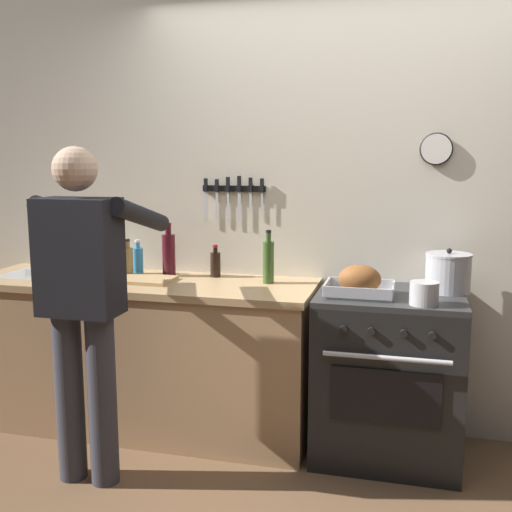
% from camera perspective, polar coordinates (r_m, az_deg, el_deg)
% --- Properties ---
extents(wall_back, '(6.00, 0.13, 2.60)m').
position_cam_1_polar(wall_back, '(3.58, 9.43, 4.24)').
color(wall_back, beige).
rests_on(wall_back, ground).
extents(counter_block, '(2.03, 0.65, 0.90)m').
position_cam_1_polar(counter_block, '(3.71, -10.64, -8.92)').
color(counter_block, tan).
rests_on(counter_block, ground).
extents(stove, '(0.76, 0.67, 0.90)m').
position_cam_1_polar(stove, '(3.39, 12.27, -10.88)').
color(stove, black).
rests_on(stove, ground).
extents(person_cook, '(0.51, 0.63, 1.66)m').
position_cam_1_polar(person_cook, '(3.05, -15.94, -3.50)').
color(person_cook, '#383842').
rests_on(person_cook, ground).
extents(roasting_pan, '(0.35, 0.26, 0.16)m').
position_cam_1_polar(roasting_pan, '(3.17, 9.72, -2.46)').
color(roasting_pan, '#B7B7BC').
rests_on(roasting_pan, stove).
extents(stock_pot, '(0.24, 0.24, 0.23)m').
position_cam_1_polar(stock_pot, '(3.37, 17.62, -1.49)').
color(stock_pot, '#B7B7BC').
rests_on(stock_pot, stove).
extents(saucepan, '(0.14, 0.14, 0.11)m').
position_cam_1_polar(saucepan, '(3.05, 15.53, -3.41)').
color(saucepan, '#B7B7BC').
rests_on(saucepan, stove).
extents(cutting_board, '(0.36, 0.24, 0.02)m').
position_cam_1_polar(cutting_board, '(3.56, -10.68, -2.19)').
color(cutting_board, tan).
rests_on(cutting_board, counter_block).
extents(bottle_vinegar, '(0.06, 0.06, 0.23)m').
position_cam_1_polar(bottle_vinegar, '(3.71, -11.96, -0.44)').
color(bottle_vinegar, '#997F4C').
rests_on(bottle_vinegar, counter_block).
extents(bottle_cooking_oil, '(0.07, 0.07, 0.28)m').
position_cam_1_polar(bottle_cooking_oil, '(3.73, -14.02, -0.08)').
color(bottle_cooking_oil, gold).
rests_on(bottle_cooking_oil, counter_block).
extents(bottle_dish_soap, '(0.06, 0.06, 0.21)m').
position_cam_1_polar(bottle_dish_soap, '(3.77, -11.05, -0.36)').
color(bottle_dish_soap, '#338CCC').
rests_on(bottle_dish_soap, counter_block).
extents(bottle_soy_sauce, '(0.06, 0.06, 0.19)m').
position_cam_1_polar(bottle_soy_sauce, '(3.62, -3.84, -0.72)').
color(bottle_soy_sauce, black).
rests_on(bottle_soy_sauce, counter_block).
extents(bottle_wine_red, '(0.08, 0.08, 0.32)m').
position_cam_1_polar(bottle_wine_red, '(3.67, -8.21, 0.21)').
color(bottle_wine_red, '#47141E').
rests_on(bottle_wine_red, counter_block).
extents(bottle_olive_oil, '(0.06, 0.06, 0.30)m').
position_cam_1_polar(bottle_olive_oil, '(3.42, 1.18, -0.47)').
color(bottle_olive_oil, '#385623').
rests_on(bottle_olive_oil, counter_block).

